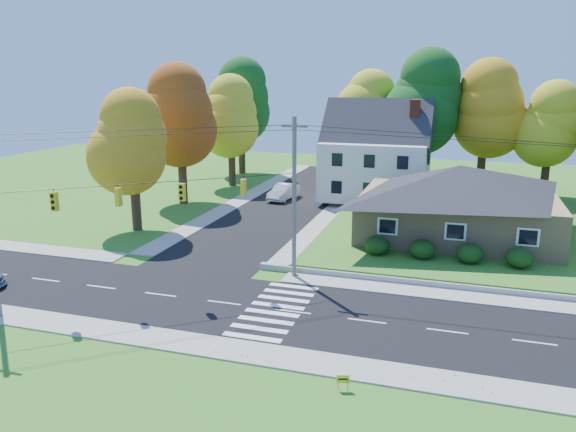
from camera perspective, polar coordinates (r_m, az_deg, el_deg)
name	(u,v)px	position (r m, az deg, el deg)	size (l,w,h in m)	color
ground	(293,312)	(30.52, 0.49, -9.71)	(120.00, 120.00, 0.00)	#3D7923
road_main	(293,312)	(30.52, 0.49, -9.69)	(90.00, 8.00, 0.02)	black
road_cross	(292,201)	(56.48, 0.40, 1.54)	(8.00, 44.00, 0.02)	black
sidewalk_north	(316,280)	(34.97, 2.89, -6.47)	(90.00, 2.00, 0.08)	#9C9A90
sidewalk_south	(261,354)	(26.24, -2.78, -13.84)	(90.00, 2.00, 0.08)	#9C9A90
lawn	(520,228)	(49.47, 22.51, -1.10)	(30.00, 30.00, 0.50)	#3D7923
ranch_house	(458,200)	(43.67, 16.87, 1.53)	(14.60, 10.60, 5.40)	tan
colonial_house	(376,156)	(55.85, 8.97, 5.99)	(10.40, 8.40, 9.60)	silver
hedge_row	(446,251)	(38.20, 15.74, -3.46)	(10.70, 1.70, 1.27)	#163A10
traffic_infrastructure	(298,213)	(30.13, 0.98, 0.32)	(38.10, 10.66, 10.00)	#666059
tree_lot_0	(367,114)	(61.68, 8.06, 10.26)	(6.72, 6.72, 12.51)	#3F2A19
tree_lot_1	(425,102)	(59.92, 13.71, 11.15)	(7.84, 7.84, 14.60)	#3F2A19
tree_lot_2	(486,109)	(60.84, 19.47, 10.17)	(7.28, 7.28, 13.56)	#3F2A19
tree_lot_3	(551,125)	(60.42, 25.13, 8.38)	(6.16, 6.16, 11.47)	#3F2A19
tree_west_0	(132,142)	(46.43, -15.59, 7.22)	(6.16, 6.16, 11.47)	#3F2A19
tree_west_1	(180,117)	(55.40, -10.93, 9.88)	(7.28, 7.28, 13.56)	#3F2A19
tree_west_2	(231,117)	(64.01, -5.83, 10.02)	(6.72, 6.72, 12.51)	#3F2A19
tree_west_3	(241,101)	(72.08, -4.81, 11.54)	(7.84, 7.84, 14.60)	#3F2A19
white_car	(283,192)	(57.00, -0.47, 2.47)	(1.65, 4.75, 1.56)	silver
fire_hydrant	(294,270)	(35.74, 0.65, -5.48)	(0.40, 0.32, 0.71)	yellow
yard_sign	(343,379)	(23.57, 5.62, -16.19)	(0.52, 0.18, 0.66)	black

